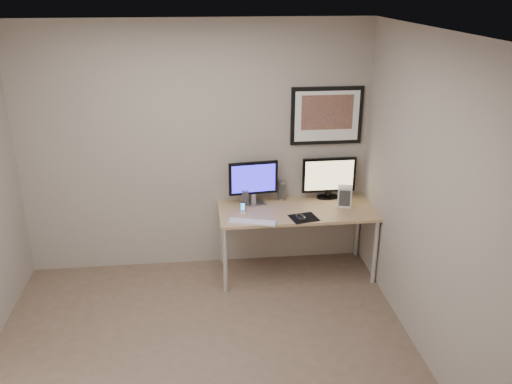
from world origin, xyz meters
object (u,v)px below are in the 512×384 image
fan_unit (345,196)px  monitor_large (253,181)px  framed_art (327,116)px  speaker_right (282,190)px  desk (297,215)px  monitor_tv (329,177)px  speaker_left (245,198)px  phone_dock (243,207)px  keyboard (252,222)px

fan_unit → monitor_large: bearing=-173.5°
framed_art → speaker_right: (-0.46, -0.04, -0.79)m
monitor_large → desk: bearing=-29.1°
monitor_large → monitor_tv: bearing=0.0°
speaker_left → fan_unit: 1.03m
phone_dock → monitor_tv: bearing=25.6°
framed_art → phone_dock: bearing=-158.9°
monitor_tv → keyboard: monitor_tv is taller
monitor_tv → speaker_right: (-0.50, 0.02, -0.14)m
speaker_right → phone_dock: 0.54m
monitor_tv → speaker_left: size_ratio=3.22×
desk → fan_unit: size_ratio=7.32×
speaker_right → phone_dock: speaker_right is taller
monitor_large → monitor_tv: size_ratio=0.89×
speaker_left → framed_art: bearing=18.4°
desk → framed_art: (0.35, 0.33, 0.96)m
desk → framed_art: 1.07m
framed_art → monitor_tv: framed_art is taller
speaker_left → phone_dock: (-0.04, -0.17, -0.03)m
desk → framed_art: size_ratio=2.13×
monitor_large → phone_dock: monitor_large is taller
desk → phone_dock: size_ratio=13.84×
speaker_left → phone_dock: bearing=-96.6°
desk → speaker_right: size_ratio=7.91×
framed_art → keyboard: (-0.84, -0.61, -0.88)m
speaker_right → keyboard: (-0.38, -0.57, -0.09)m
monitor_large → keyboard: (-0.06, -0.46, -0.25)m
phone_dock → framed_art: bearing=29.8°
speaker_right → phone_dock: size_ratio=1.75×
monitor_large → phone_dock: bearing=-128.7°
speaker_left → keyboard: (0.03, -0.42, -0.08)m
monitor_large → speaker_right: (0.32, 0.11, -0.16)m
monitor_tv → fan_unit: 0.30m
speaker_right → keyboard: 0.69m
monitor_large → fan_unit: 0.96m
framed_art → phone_dock: framed_art is taller
monitor_large → phone_dock: (-0.13, -0.20, -0.20)m
monitor_tv → fan_unit: bearing=-65.2°
speaker_left → keyboard: speaker_left is taller
framed_art → speaker_left: bearing=-168.0°
framed_art → speaker_left: 1.20m
monitor_large → fan_unit: monitor_large is taller
speaker_left → fan_unit: size_ratio=0.82×
monitor_tv → speaker_right: monitor_tv is taller
desk → fan_unit: bearing=3.2°
speaker_left → speaker_right: size_ratio=0.89×
desk → phone_dock: phone_dock is taller
desk → monitor_tv: 0.56m
desk → fan_unit: fan_unit is taller
speaker_right → fan_unit: 0.67m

